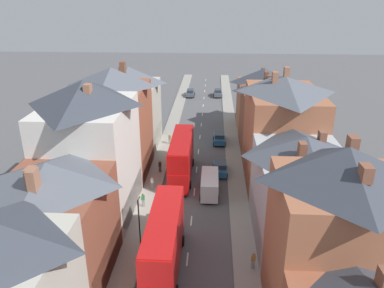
% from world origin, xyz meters
% --- Properties ---
extents(pavement_left, '(2.20, 104.00, 0.14)m').
position_xyz_m(pavement_left, '(-5.10, 38.00, 0.07)').
color(pavement_left, gray).
rests_on(pavement_left, ground).
extents(pavement_right, '(2.20, 104.00, 0.14)m').
position_xyz_m(pavement_right, '(5.10, 38.00, 0.07)').
color(pavement_right, gray).
rests_on(pavement_right, ground).
extents(centre_line_dashes, '(0.14, 97.80, 0.01)m').
position_xyz_m(centre_line_dashes, '(0.00, 36.00, 0.01)').
color(centre_line_dashes, silver).
rests_on(centre_line_dashes, ground).
extents(terrace_row_left, '(8.00, 53.72, 14.35)m').
position_xyz_m(terrace_row_left, '(-10.19, 16.75, 6.12)').
color(terrace_row_left, '#A36042').
rests_on(terrace_row_left, ground).
extents(terrace_row_right, '(8.00, 64.06, 13.78)m').
position_xyz_m(terrace_row_right, '(10.18, 19.10, 5.71)').
color(terrace_row_right, silver).
rests_on(terrace_row_right, ground).
extents(double_decker_bus_lead, '(2.74, 10.80, 5.30)m').
position_xyz_m(double_decker_bus_lead, '(-1.81, 27.79, 2.82)').
color(double_decker_bus_lead, '#B70F0F').
rests_on(double_decker_bus_lead, ground).
extents(double_decker_bus_mid_street, '(2.74, 10.80, 5.30)m').
position_xyz_m(double_decker_bus_mid_street, '(-1.81, 10.61, 2.82)').
color(double_decker_bus_mid_street, red).
rests_on(double_decker_bus_mid_street, ground).
extents(car_near_blue, '(1.90, 4.17, 1.70)m').
position_xyz_m(car_near_blue, '(-3.10, 16.17, 0.85)').
color(car_near_blue, '#144728').
rests_on(car_near_blue, ground).
extents(car_near_silver, '(1.90, 4.01, 1.68)m').
position_xyz_m(car_near_silver, '(3.10, 67.38, 0.84)').
color(car_near_silver, '#4C515B').
rests_on(car_near_silver, ground).
extents(car_parked_left_a, '(1.90, 3.98, 1.68)m').
position_xyz_m(car_parked_left_a, '(3.10, 28.99, 0.84)').
color(car_parked_left_a, '#236093').
rests_on(car_parked_left_a, ground).
extents(car_parked_right_a, '(1.90, 4.33, 1.59)m').
position_xyz_m(car_parked_right_a, '(-3.10, 67.17, 0.80)').
color(car_parked_right_a, '#4C515B').
rests_on(car_parked_right_a, ground).
extents(car_parked_left_b, '(1.90, 4.10, 1.70)m').
position_xyz_m(car_parked_left_b, '(3.10, 39.54, 0.85)').
color(car_parked_left_b, '#236093').
rests_on(car_parked_left_b, ground).
extents(delivery_van, '(2.20, 5.20, 2.41)m').
position_xyz_m(delivery_van, '(1.80, 23.54, 1.34)').
color(delivery_van, white).
rests_on(delivery_van, ground).
extents(pedestrian_near_right, '(0.36, 0.22, 1.61)m').
position_xyz_m(pedestrian_near_right, '(5.65, 10.95, 1.03)').
color(pedestrian_near_right, gray).
rests_on(pedestrian_near_right, pavement_right).
extents(pedestrian_mid_left, '(0.36, 0.22, 1.61)m').
position_xyz_m(pedestrian_mid_left, '(-5.39, 20.24, 1.03)').
color(pedestrian_mid_left, gray).
rests_on(pedestrian_mid_left, pavement_left).
extents(pedestrian_mid_right, '(0.36, 0.22, 1.61)m').
position_xyz_m(pedestrian_mid_right, '(-5.01, 24.17, 1.03)').
color(pedestrian_mid_right, gray).
rests_on(pedestrian_mid_right, pavement_left).
extents(pedestrian_far_left, '(0.36, 0.22, 1.61)m').
position_xyz_m(pedestrian_far_left, '(-4.71, 28.74, 1.03)').
color(pedestrian_far_left, '#23232D').
rests_on(pedestrian_far_left, pavement_left).
extents(pedestrian_far_right, '(0.36, 0.22, 1.61)m').
position_xyz_m(pedestrian_far_right, '(-4.54, 38.45, 1.03)').
color(pedestrian_far_right, gray).
rests_on(pedestrian_far_right, pavement_left).
extents(street_lamp, '(0.20, 1.12, 5.50)m').
position_xyz_m(street_lamp, '(-4.25, 12.77, 3.24)').
color(street_lamp, black).
rests_on(street_lamp, ground).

